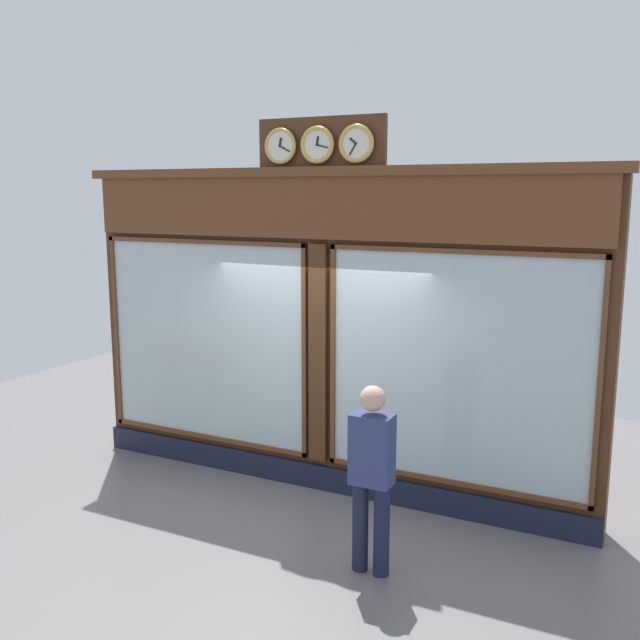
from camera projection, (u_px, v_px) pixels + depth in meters
ground_plane at (160, 619)px, 5.54m from camera, size 14.00×14.00×0.00m
shop_facade at (325, 330)px, 7.79m from camera, size 6.09×0.42×4.06m
pedestrian at (372, 472)px, 6.07m from camera, size 0.36×0.22×1.69m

